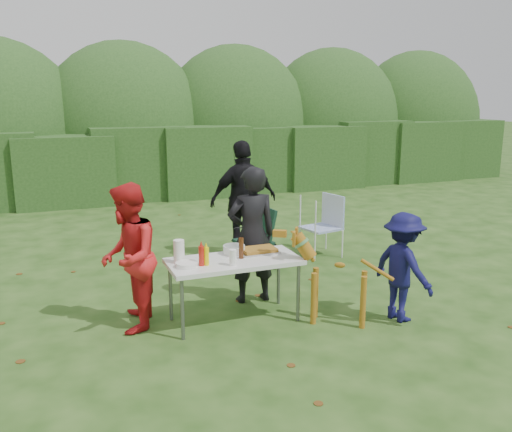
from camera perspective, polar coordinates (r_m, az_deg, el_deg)
name	(u,v)px	position (r m, az deg, el deg)	size (l,w,h in m)	color
ground	(252,316)	(6.53, -0.40, -10.46)	(80.00, 80.00, 0.00)	#1E4211
hedge_row	(136,165)	(13.88, -12.48, 5.29)	(22.00, 1.40, 1.70)	#23471C
shrub_backdrop	(125,131)	(15.38, -13.60, 8.74)	(20.00, 2.60, 3.20)	#3D6628
folding_table	(234,264)	(6.18, -2.33, -5.05)	(1.50, 0.70, 0.74)	silver
person_cook	(252,235)	(6.73, -0.45, -2.01)	(0.63, 0.41, 1.72)	black
person_red_jacket	(128,258)	(6.10, -13.28, -4.29)	(0.80, 0.62, 1.64)	red
person_black_puffy	(244,200)	(8.55, -1.31, 1.71)	(1.10, 0.46, 1.88)	black
child	(403,267)	(6.45, 15.20, -5.20)	(0.82, 0.47, 1.27)	#0F0F41
dog	(339,279)	(6.24, 8.76, -6.58)	(1.10, 0.44, 1.05)	#996419
camping_chair	(254,238)	(8.14, -0.25, -2.34)	(0.57, 0.57, 0.91)	#133223
lawn_chair	(321,225)	(8.82, 6.87, -0.99)	(0.58, 0.58, 0.99)	#3757B0
food_tray	(259,252)	(6.41, 0.29, -3.77)	(0.45, 0.30, 0.02)	#B7B7BA
focaccia_bread	(259,249)	(6.40, 0.29, -3.53)	(0.40, 0.26, 0.04)	#9E6A22
mustard_bottle	(206,256)	(5.95, -5.26, -4.25)	(0.06, 0.06, 0.20)	yellow
ketchup_bottle	(201,256)	(5.93, -5.77, -4.20)	(0.06, 0.06, 0.22)	#B11C12
beer_bottle	(241,248)	(6.16, -1.57, -3.40)	(0.06, 0.06, 0.24)	#47230F
paper_towel_roll	(179,251)	(6.06, -8.11, -3.71)	(0.12, 0.12, 0.26)	white
cup_stack	(233,257)	(5.92, -2.45, -4.39)	(0.08, 0.08, 0.18)	white
pasta_bowl	(234,250)	(6.36, -2.33, -3.55)	(0.26, 0.26, 0.10)	silver
plate_stack	(187,265)	(5.94, -7.31, -5.10)	(0.24, 0.24, 0.05)	white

